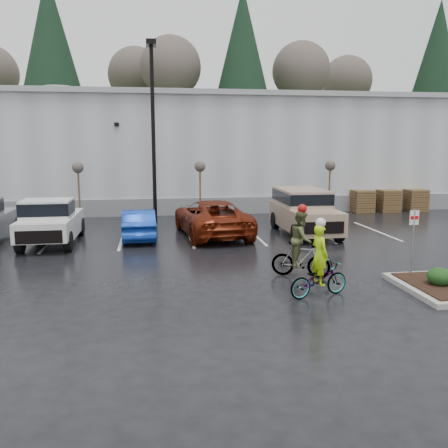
{
  "coord_description": "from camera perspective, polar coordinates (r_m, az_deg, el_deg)",
  "views": [
    {
      "loc": [
        -4.11,
        -13.08,
        4.23
      ],
      "look_at": [
        -1.58,
        3.64,
        1.3
      ],
      "focal_mm": 38.0,
      "sensor_mm": 36.0,
      "label": 1
    }
  ],
  "objects": [
    {
      "name": "ground",
      "position": [
        14.35,
        8.51,
        -7.43
      ],
      "size": [
        120.0,
        120.0,
        0.0
      ],
      "primitive_type": "plane",
      "color": "black",
      "rests_on": "ground"
    },
    {
      "name": "warehouse",
      "position": [
        35.32,
        -1.95,
        8.89
      ],
      "size": [
        60.5,
        15.5,
        7.2
      ],
      "color": "#A9ACAE",
      "rests_on": "ground"
    },
    {
      "name": "wooded_ridge",
      "position": [
        58.24,
        -4.61,
        8.6
      ],
      "size": [
        80.0,
        25.0,
        6.0
      ],
      "primitive_type": "cube",
      "color": "#203B18",
      "rests_on": "ground"
    },
    {
      "name": "lamppost",
      "position": [
        25.12,
        -8.56,
        13.05
      ],
      "size": [
        0.5,
        1.0,
        9.22
      ],
      "color": "black",
      "rests_on": "ground"
    },
    {
      "name": "sapling_west",
      "position": [
        26.41,
        -17.16,
        6.14
      ],
      "size": [
        0.6,
        0.6,
        3.2
      ],
      "color": "#4E381F",
      "rests_on": "ground"
    },
    {
      "name": "sapling_mid",
      "position": [
        26.26,
        -2.91,
        6.54
      ],
      "size": [
        0.6,
        0.6,
        3.2
      ],
      "color": "#4E381F",
      "rests_on": "ground"
    },
    {
      "name": "sapling_east",
      "position": [
        28.01,
        12.65,
        6.53
      ],
      "size": [
        0.6,
        0.6,
        3.2
      ],
      "color": "#4E381F",
      "rests_on": "ground"
    },
    {
      "name": "pallet_stack_a",
      "position": [
        30.09,
        16.26,
        2.66
      ],
      "size": [
        1.2,
        1.2,
        1.35
      ],
      "primitive_type": "cube",
      "color": "#4E381F",
      "rests_on": "ground"
    },
    {
      "name": "pallet_stack_b",
      "position": [
        30.84,
        19.13,
        2.67
      ],
      "size": [
        1.2,
        1.2,
        1.35
      ],
      "primitive_type": "cube",
      "color": "#4E381F",
      "rests_on": "ground"
    },
    {
      "name": "pallet_stack_c",
      "position": [
        31.71,
        22.02,
        2.68
      ],
      "size": [
        1.2,
        1.2,
        1.35
      ],
      "primitive_type": "cube",
      "color": "#4E381F",
      "rests_on": "ground"
    },
    {
      "name": "shrub_a",
      "position": [
        15.05,
        24.51,
        -5.78
      ],
      "size": [
        0.7,
        0.7,
        0.52
      ],
      "primitive_type": "ellipsoid",
      "color": "#163813",
      "rests_on": "curb_island"
    },
    {
      "name": "fire_lane_sign",
      "position": [
        15.72,
        21.8,
        -1.24
      ],
      "size": [
        0.3,
        0.05,
        2.2
      ],
      "color": "gray",
      "rests_on": "ground"
    },
    {
      "name": "pickup_white",
      "position": [
        21.3,
        -19.92,
        0.46
      ],
      "size": [
        2.1,
        5.2,
        1.96
      ],
      "primitive_type": null,
      "color": "silver",
      "rests_on": "ground"
    },
    {
      "name": "car_blue",
      "position": [
        21.26,
        -10.21,
        0.02
      ],
      "size": [
        1.54,
        4.07,
        1.32
      ],
      "primitive_type": "imported",
      "rotation": [
        0.0,
        0.0,
        3.18
      ],
      "color": "navy",
      "rests_on": "ground"
    },
    {
      "name": "car_red",
      "position": [
        21.68,
        -1.48,
        0.78
      ],
      "size": [
        3.35,
        6.17,
        1.64
      ],
      "primitive_type": "imported",
      "rotation": [
        0.0,
        0.0,
        3.25
      ],
      "color": "#661B09",
      "rests_on": "ground"
    },
    {
      "name": "suv_tan",
      "position": [
        22.2,
        9.71,
        1.41
      ],
      "size": [
        2.2,
        5.1,
        2.06
      ],
      "primitive_type": null,
      "color": "tan",
      "rests_on": "ground"
    },
    {
      "name": "cyclist_hivis",
      "position": [
        13.39,
        11.35,
        -5.71
      ],
      "size": [
        1.93,
        1.12,
        2.21
      ],
      "rotation": [
        0.0,
        0.0,
        1.85
      ],
      "color": "#3F3F44",
      "rests_on": "ground"
    },
    {
      "name": "cyclist_olive",
      "position": [
        15.16,
        9.24,
        -3.19
      ],
      "size": [
        1.85,
        1.21,
        2.33
      ],
      "rotation": [
        0.0,
        0.0,
        1.15
      ],
      "color": "#3F3F44",
      "rests_on": "ground"
    }
  ]
}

